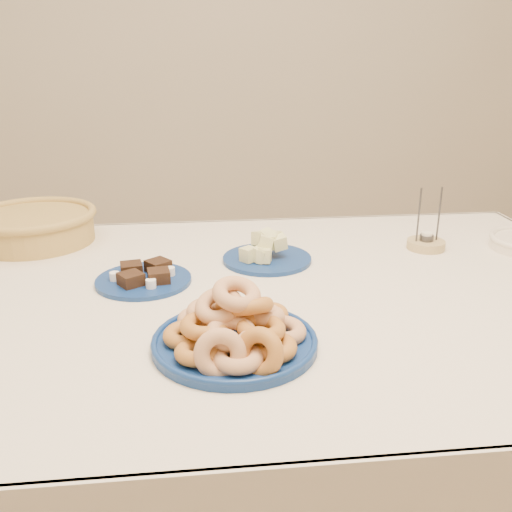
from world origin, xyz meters
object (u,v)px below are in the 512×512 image
dining_table (253,335)px  donut_platter (235,332)px  melon_plate (266,252)px  candle_holder (426,243)px  wicker_basket (34,225)px  brownie_plate (144,278)px

dining_table → donut_platter: (-0.06, -0.25, 0.14)m
melon_plate → candle_holder: (0.43, 0.05, -0.01)m
dining_table → melon_plate: (0.05, 0.18, 0.13)m
donut_platter → wicker_basket: bearing=127.3°
donut_platter → dining_table: bearing=76.5°
wicker_basket → candle_holder: 1.05m
dining_table → donut_platter: 0.29m
melon_plate → candle_holder: bearing=6.2°
brownie_plate → candle_holder: 0.74m
brownie_plate → dining_table: bearing=-18.1°
melon_plate → wicker_basket: (-0.61, 0.22, 0.02)m
donut_platter → melon_plate: donut_platter is taller
dining_table → wicker_basket: wicker_basket is taller
brownie_plate → wicker_basket: 0.45m
dining_table → donut_platter: size_ratio=5.07×
donut_platter → candle_holder: candle_holder is taller
donut_platter → wicker_basket: donut_platter is taller
dining_table → brownie_plate: size_ratio=6.23×
dining_table → wicker_basket: (-0.55, 0.40, 0.15)m
dining_table → wicker_basket: bearing=143.9°
dining_table → brownie_plate: 0.28m
wicker_basket → candle_holder: size_ratio=2.22×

